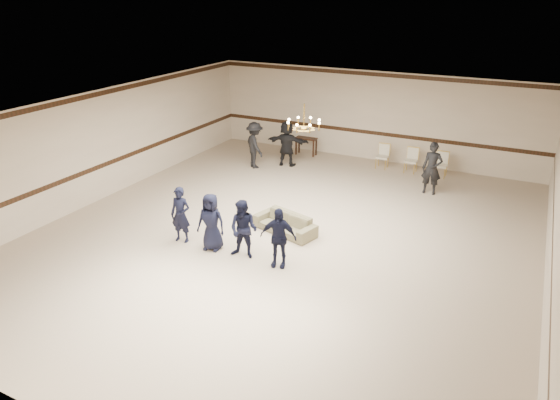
# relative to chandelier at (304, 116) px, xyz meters

# --- Properties ---
(room) EXTENTS (12.01, 14.01, 3.21)m
(room) POSITION_rel_chandelier_xyz_m (0.00, -1.00, -1.28)
(room) COLOR tan
(room) RESTS_ON ground
(chair_rail) EXTENTS (12.00, 0.02, 0.14)m
(chair_rail) POSITION_rel_chandelier_xyz_m (0.00, 5.99, -1.88)
(chair_rail) COLOR black
(chair_rail) RESTS_ON wall_back
(crown_molding) EXTENTS (12.00, 0.02, 0.14)m
(crown_molding) POSITION_rel_chandelier_xyz_m (0.00, 5.99, 0.21)
(crown_molding) COLOR black
(crown_molding) RESTS_ON wall_back
(chandelier) EXTENTS (0.94, 0.94, 0.89)m
(chandelier) POSITION_rel_chandelier_xyz_m (0.00, 0.00, 0.00)
(chandelier) COLOR #B18A38
(chandelier) RESTS_ON ceiling
(boy_a) EXTENTS (0.56, 0.41, 1.42)m
(boy_a) POSITION_rel_chandelier_xyz_m (-2.16, -2.50, -2.16)
(boy_a) COLOR black
(boy_a) RESTS_ON floor
(boy_b) EXTENTS (0.76, 0.55, 1.42)m
(boy_b) POSITION_rel_chandelier_xyz_m (-1.26, -2.50, -2.16)
(boy_b) COLOR black
(boy_b) RESTS_ON floor
(boy_c) EXTENTS (0.74, 0.61, 1.42)m
(boy_c) POSITION_rel_chandelier_xyz_m (-0.36, -2.50, -2.16)
(boy_c) COLOR black
(boy_c) RESTS_ON floor
(boy_d) EXTENTS (0.89, 0.54, 1.42)m
(boy_d) POSITION_rel_chandelier_xyz_m (0.54, -2.50, -2.16)
(boy_d) COLOR black
(boy_d) RESTS_ON floor
(settee) EXTENTS (1.82, 1.10, 0.50)m
(settee) POSITION_rel_chandelier_xyz_m (-0.08, -0.90, -2.63)
(settee) COLOR #776E4F
(settee) RESTS_ON floor
(adult_left) EXTENTS (1.19, 1.12, 1.62)m
(adult_left) POSITION_rel_chandelier_xyz_m (-3.30, 3.24, -2.07)
(adult_left) COLOR black
(adult_left) RESTS_ON floor
(adult_mid) EXTENTS (1.55, 0.68, 1.62)m
(adult_mid) POSITION_rel_chandelier_xyz_m (-2.40, 3.94, -2.07)
(adult_mid) COLOR black
(adult_mid) RESTS_ON floor
(adult_right) EXTENTS (0.60, 0.40, 1.62)m
(adult_right) POSITION_rel_chandelier_xyz_m (2.70, 3.54, -2.07)
(adult_right) COLOR black
(adult_right) RESTS_ON floor
(banquet_chair_left) EXTENTS (0.44, 0.44, 0.84)m
(banquet_chair_left) POSITION_rel_chandelier_xyz_m (0.71, 5.17, -2.45)
(banquet_chair_left) COLOR beige
(banquet_chair_left) RESTS_ON floor
(banquet_chair_mid) EXTENTS (0.44, 0.44, 0.84)m
(banquet_chair_mid) POSITION_rel_chandelier_xyz_m (1.71, 5.17, -2.45)
(banquet_chair_mid) COLOR beige
(banquet_chair_mid) RESTS_ON floor
(banquet_chair_right) EXTENTS (0.41, 0.41, 0.84)m
(banquet_chair_right) POSITION_rel_chandelier_xyz_m (2.71, 5.17, -2.45)
(banquet_chair_right) COLOR beige
(banquet_chair_right) RESTS_ON floor
(console_table) EXTENTS (0.80, 0.35, 0.67)m
(console_table) POSITION_rel_chandelier_xyz_m (-2.29, 5.37, -2.54)
(console_table) COLOR #331A11
(console_table) RESTS_ON floor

